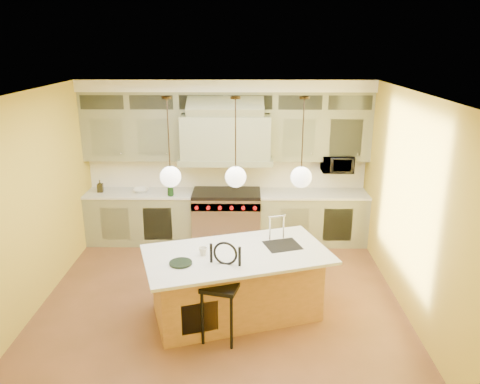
{
  "coord_description": "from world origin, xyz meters",
  "views": [
    {
      "loc": [
        0.34,
        -5.74,
        3.5
      ],
      "look_at": [
        0.26,
        0.7,
        1.42
      ],
      "focal_mm": 35.0,
      "sensor_mm": 36.0,
      "label": 1
    }
  ],
  "objects_px": {
    "range": "(227,216)",
    "kitchen_island": "(236,282)",
    "microwave": "(337,164)",
    "counter_stool": "(222,286)"
  },
  "relations": [
    {
      "from": "range",
      "to": "kitchen_island",
      "type": "height_order",
      "value": "kitchen_island"
    },
    {
      "from": "counter_stool",
      "to": "microwave",
      "type": "xyz_separation_m",
      "value": [
        1.89,
        3.0,
        0.76
      ]
    },
    {
      "from": "range",
      "to": "microwave",
      "type": "distance_m",
      "value": 2.18
    },
    {
      "from": "range",
      "to": "counter_stool",
      "type": "relative_size",
      "value": 0.99
    },
    {
      "from": "range",
      "to": "counter_stool",
      "type": "xyz_separation_m",
      "value": [
        0.06,
        -2.89,
        0.21
      ]
    },
    {
      "from": "counter_stool",
      "to": "range",
      "type": "bearing_deg",
      "value": 105.92
    },
    {
      "from": "range",
      "to": "counter_stool",
      "type": "bearing_deg",
      "value": -88.85
    },
    {
      "from": "kitchen_island",
      "to": "counter_stool",
      "type": "relative_size",
      "value": 2.14
    },
    {
      "from": "microwave",
      "to": "counter_stool",
      "type": "bearing_deg",
      "value": -122.25
    },
    {
      "from": "kitchen_island",
      "to": "microwave",
      "type": "xyz_separation_m",
      "value": [
        1.73,
        2.5,
        0.98
      ]
    }
  ]
}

